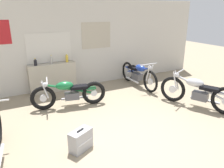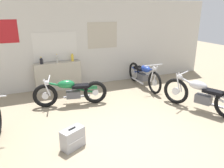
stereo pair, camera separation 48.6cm
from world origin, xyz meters
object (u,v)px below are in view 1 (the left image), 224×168
at_px(bottle_left_center, 51,60).
at_px(hard_case_silver, 81,140).
at_px(bottle_leftmost, 35,62).
at_px(bottle_center, 67,58).
at_px(motorcycle_silver, 198,92).
at_px(motorcycle_blue, 138,74).
at_px(motorcycle_green, 69,93).

bearing_deg(bottle_left_center, hard_case_silver, -95.00).
height_order(bottle_leftmost, hard_case_silver, bottle_leftmost).
bearing_deg(bottle_center, bottle_leftmost, -178.41).
relative_size(bottle_leftmost, bottle_center, 0.76).
xyz_separation_m(motorcycle_silver, motorcycle_blue, (-0.42, 2.16, 0.00)).
relative_size(bottle_left_center, motorcycle_blue, 0.13).
bearing_deg(hard_case_silver, motorcycle_silver, 5.83).
height_order(bottle_left_center, motorcycle_silver, bottle_left_center).
height_order(bottle_leftmost, motorcycle_blue, bottle_leftmost).
relative_size(motorcycle_green, hard_case_silver, 3.95).
bearing_deg(hard_case_silver, bottle_left_center, 85.00).
xyz_separation_m(motorcycle_green, motorcycle_blue, (2.57, 0.56, 0.04)).
height_order(motorcycle_green, motorcycle_silver, motorcycle_silver).
relative_size(bottle_leftmost, bottle_left_center, 0.82).
bearing_deg(motorcycle_green, bottle_left_center, 94.15).
xyz_separation_m(bottle_left_center, motorcycle_green, (0.10, -1.36, -0.63)).
bearing_deg(bottle_leftmost, bottle_center, 1.59).
xyz_separation_m(bottle_center, hard_case_silver, (-0.78, -3.32, -0.84)).
bearing_deg(motorcycle_green, motorcycle_silver, -28.22).
height_order(bottle_left_center, hard_case_silver, bottle_left_center).
xyz_separation_m(bottle_leftmost, motorcycle_green, (0.58, -1.34, -0.61)).
bearing_deg(motorcycle_silver, bottle_center, 131.18).
height_order(motorcycle_blue, hard_case_silver, motorcycle_blue).
bearing_deg(bottle_leftmost, motorcycle_green, -66.76).
bearing_deg(bottle_left_center, bottle_leftmost, -178.02).
distance_m(bottle_leftmost, motorcycle_blue, 3.29).
xyz_separation_m(motorcycle_green, motorcycle_silver, (2.99, -1.60, 0.04)).
bearing_deg(bottle_center, motorcycle_blue, -20.49).
xyz_separation_m(bottle_left_center, motorcycle_silver, (3.09, -2.96, -0.59)).
bearing_deg(hard_case_silver, bottle_leftmost, 93.28).
relative_size(bottle_left_center, hard_case_silver, 0.54).
bearing_deg(motorcycle_silver, motorcycle_green, 151.78).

